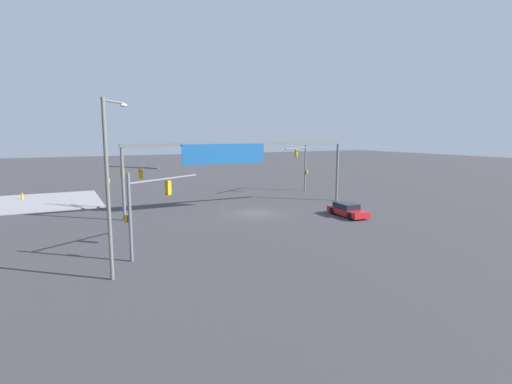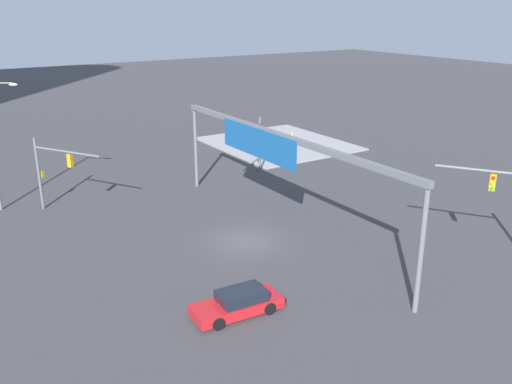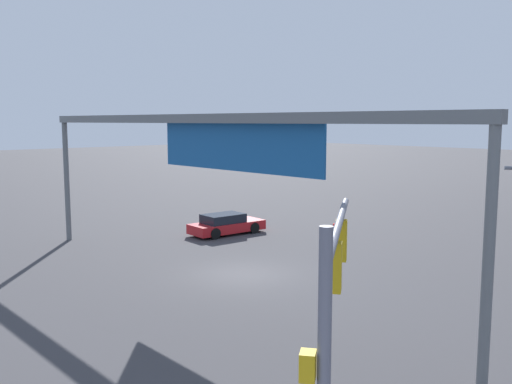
% 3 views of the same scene
% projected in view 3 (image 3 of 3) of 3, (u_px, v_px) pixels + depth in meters
% --- Properties ---
extents(ground_plane, '(229.19, 229.19, 0.00)m').
position_uv_depth(ground_plane, '(244.00, 274.00, 24.13)').
color(ground_plane, '#3C3B3E').
extents(traffic_signal_near_corner, '(4.28, 6.00, 5.03)m').
position_uv_depth(traffic_signal_near_corner, '(332.00, 290.00, 10.28)').
color(traffic_signal_near_corner, slate).
rests_on(traffic_signal_near_corner, ground).
extents(overhead_sign_gantry, '(23.99, 0.43, 6.82)m').
position_uv_depth(overhead_sign_gantry, '(204.00, 142.00, 21.32)').
color(overhead_sign_gantry, slate).
rests_on(overhead_sign_gantry, ground).
extents(sedan_car_approaching, '(2.05, 4.58, 1.21)m').
position_uv_depth(sedan_car_approaching, '(226.00, 224.00, 32.59)').
color(sedan_car_approaching, red).
rests_on(sedan_car_approaching, ground).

